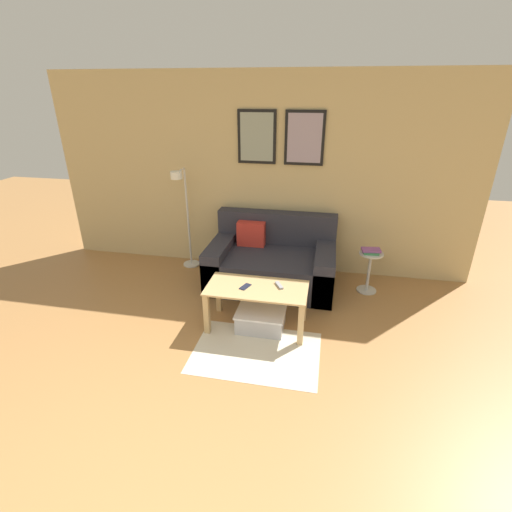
{
  "coord_description": "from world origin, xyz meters",
  "views": [
    {
      "loc": [
        0.92,
        -1.07,
        2.34
      ],
      "look_at": [
        0.28,
        2.13,
        0.85
      ],
      "focal_mm": 26.0,
      "sensor_mm": 36.0,
      "label": 1
    }
  ],
  "objects_px": {
    "book_stack": "(371,251)",
    "remote_control": "(279,285)",
    "cell_phone": "(245,287)",
    "floor_lamp": "(184,211)",
    "storage_bin": "(261,320)",
    "couch": "(272,262)",
    "coffee_table": "(257,295)",
    "side_table": "(369,269)"
  },
  "relations": [
    {
      "from": "side_table",
      "to": "storage_bin",
      "type": "bearing_deg",
      "value": -137.83
    },
    {
      "from": "coffee_table",
      "to": "floor_lamp",
      "type": "xyz_separation_m",
      "value": [
        -1.22,
        1.18,
        0.46
      ]
    },
    {
      "from": "floor_lamp",
      "to": "storage_bin",
      "type": "bearing_deg",
      "value": -43.72
    },
    {
      "from": "book_stack",
      "to": "cell_phone",
      "type": "height_order",
      "value": "book_stack"
    },
    {
      "from": "coffee_table",
      "to": "couch",
      "type": "bearing_deg",
      "value": 89.99
    },
    {
      "from": "couch",
      "to": "coffee_table",
      "type": "xyz_separation_m",
      "value": [
        -0.0,
        -1.0,
        0.09
      ]
    },
    {
      "from": "storage_bin",
      "to": "remote_control",
      "type": "xyz_separation_m",
      "value": [
        0.17,
        0.11,
        0.38
      ]
    },
    {
      "from": "storage_bin",
      "to": "book_stack",
      "type": "distance_m",
      "value": 1.62
    },
    {
      "from": "side_table",
      "to": "cell_phone",
      "type": "xyz_separation_m",
      "value": [
        -1.33,
        -1.03,
        0.17
      ]
    },
    {
      "from": "storage_bin",
      "to": "couch",
      "type": "bearing_deg",
      "value": 92.69
    },
    {
      "from": "storage_bin",
      "to": "remote_control",
      "type": "distance_m",
      "value": 0.43
    },
    {
      "from": "coffee_table",
      "to": "remote_control",
      "type": "bearing_deg",
      "value": 17.48
    },
    {
      "from": "book_stack",
      "to": "side_table",
      "type": "bearing_deg",
      "value": -23.86
    },
    {
      "from": "coffee_table",
      "to": "remote_control",
      "type": "relative_size",
      "value": 6.92
    },
    {
      "from": "coffee_table",
      "to": "book_stack",
      "type": "bearing_deg",
      "value": 40.31
    },
    {
      "from": "couch",
      "to": "remote_control",
      "type": "bearing_deg",
      "value": -76.69
    },
    {
      "from": "floor_lamp",
      "to": "remote_control",
      "type": "bearing_deg",
      "value": -37.56
    },
    {
      "from": "coffee_table",
      "to": "floor_lamp",
      "type": "height_order",
      "value": "floor_lamp"
    },
    {
      "from": "book_stack",
      "to": "remote_control",
      "type": "height_order",
      "value": "book_stack"
    },
    {
      "from": "side_table",
      "to": "book_stack",
      "type": "xyz_separation_m",
      "value": [
        -0.01,
        0.0,
        0.24
      ]
    },
    {
      "from": "floor_lamp",
      "to": "cell_phone",
      "type": "relative_size",
      "value": 9.97
    },
    {
      "from": "cell_phone",
      "to": "couch",
      "type": "bearing_deg",
      "value": 104.26
    },
    {
      "from": "cell_phone",
      "to": "floor_lamp",
      "type": "bearing_deg",
      "value": 153.59
    },
    {
      "from": "couch",
      "to": "coffee_table",
      "type": "bearing_deg",
      "value": -90.01
    },
    {
      "from": "coffee_table",
      "to": "side_table",
      "type": "xyz_separation_m",
      "value": [
        1.21,
        1.01,
        -0.07
      ]
    },
    {
      "from": "remote_control",
      "to": "cell_phone",
      "type": "xyz_separation_m",
      "value": [
        -0.34,
        -0.09,
        -0.01
      ]
    },
    {
      "from": "cell_phone",
      "to": "coffee_table",
      "type": "bearing_deg",
      "value": 28.97
    },
    {
      "from": "storage_bin",
      "to": "floor_lamp",
      "type": "height_order",
      "value": "floor_lamp"
    },
    {
      "from": "side_table",
      "to": "book_stack",
      "type": "distance_m",
      "value": 0.24
    },
    {
      "from": "floor_lamp",
      "to": "book_stack",
      "type": "xyz_separation_m",
      "value": [
        2.42,
        -0.16,
        -0.3
      ]
    },
    {
      "from": "book_stack",
      "to": "storage_bin",
      "type": "bearing_deg",
      "value": -137.5
    },
    {
      "from": "storage_bin",
      "to": "floor_lamp",
      "type": "xyz_separation_m",
      "value": [
        -1.27,
        1.21,
        0.74
      ]
    },
    {
      "from": "couch",
      "to": "cell_phone",
      "type": "xyz_separation_m",
      "value": [
        -0.12,
        -1.02,
        0.19
      ]
    },
    {
      "from": "side_table",
      "to": "cell_phone",
      "type": "height_order",
      "value": "side_table"
    },
    {
      "from": "storage_bin",
      "to": "book_stack",
      "type": "height_order",
      "value": "book_stack"
    },
    {
      "from": "remote_control",
      "to": "cell_phone",
      "type": "distance_m",
      "value": 0.35
    },
    {
      "from": "coffee_table",
      "to": "book_stack",
      "type": "distance_m",
      "value": 1.58
    },
    {
      "from": "floor_lamp",
      "to": "remote_control",
      "type": "distance_m",
      "value": 1.85
    },
    {
      "from": "couch",
      "to": "floor_lamp",
      "type": "relative_size",
      "value": 1.12
    },
    {
      "from": "side_table",
      "to": "cell_phone",
      "type": "distance_m",
      "value": 1.69
    },
    {
      "from": "storage_bin",
      "to": "floor_lamp",
      "type": "bearing_deg",
      "value": 136.28
    },
    {
      "from": "storage_bin",
      "to": "remote_control",
      "type": "relative_size",
      "value": 3.4
    }
  ]
}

